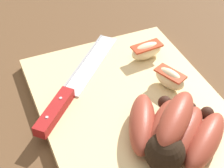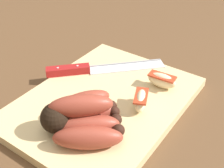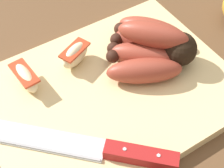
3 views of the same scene
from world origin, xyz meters
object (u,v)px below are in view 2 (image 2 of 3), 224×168
Objects in this scene: apple_wedge_near at (141,100)px; apple_wedge_middle at (162,80)px; banana_bunch at (81,117)px; chefs_knife at (89,69)px.

apple_wedge_near is 0.96× the size of apple_wedge_middle.
banana_bunch is at bearing -16.29° from apple_wedge_middle.
apple_wedge_near is at bearing 152.57° from banana_bunch.
apple_wedge_near is at bearing -0.29° from apple_wedge_middle.
banana_bunch is 0.13m from apple_wedge_near.
chefs_knife is 0.17m from apple_wedge_near.
apple_wedge_middle is (-0.09, 0.00, -0.00)m from apple_wedge_near.
banana_bunch reaches higher than apple_wedge_middle.
chefs_knife is at bearing -144.95° from banana_bunch.
banana_bunch is 0.21m from apple_wedge_middle.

